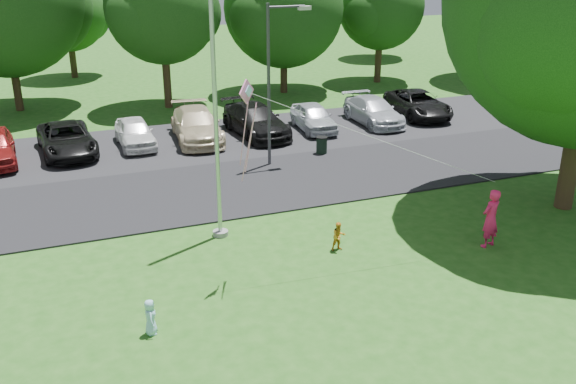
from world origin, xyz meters
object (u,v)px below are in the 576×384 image
object	(u,v)px
flagpole	(215,110)
trash_can	(322,146)
child_yellow	(339,236)
kite	(254,109)
street_lamp	(275,71)
child_blue	(150,317)
woman	(491,218)

from	to	relation	value
flagpole	trash_can	bearing A→B (deg)	45.30
child_yellow	kite	xyz separation A→B (m)	(-2.85, -0.55, 4.38)
street_lamp	child_yellow	bearing A→B (deg)	-97.38
street_lamp	child_blue	size ratio (longest dim) A/B	7.20
child_yellow	woman	bearing A→B (deg)	-18.33
child_yellow	child_blue	size ratio (longest dim) A/B	1.00
street_lamp	woman	xyz separation A→B (m)	(3.48, -9.84, -3.07)
street_lamp	child_yellow	distance (m)	9.17
flagpole	child_blue	world-z (taller)	flagpole
kite	child_blue	bearing A→B (deg)	169.46
woman	child_blue	size ratio (longest dim) A/B	2.04
flagpole	street_lamp	xyz separation A→B (m)	(4.12, 6.04, -0.15)
flagpole	woman	world-z (taller)	flagpole
flagpole	kite	size ratio (longest dim) A/B	1.29
trash_can	kite	distance (m)	12.22
flagpole	street_lamp	bearing A→B (deg)	55.67
child_yellow	kite	bearing A→B (deg)	-169.44
trash_can	kite	bearing A→B (deg)	-123.38
street_lamp	kite	size ratio (longest dim) A/B	0.86
kite	flagpole	bearing A→B (deg)	55.10
child_blue	child_yellow	bearing A→B (deg)	-61.70
street_lamp	child_blue	world-z (taller)	street_lamp
trash_can	child_yellow	size ratio (longest dim) A/B	0.88
child_yellow	child_blue	xyz separation A→B (m)	(-6.21, -2.48, 0.00)
trash_can	child_blue	world-z (taller)	child_blue
child_yellow	trash_can	bearing A→B (deg)	68.68
flagpole	trash_can	world-z (taller)	flagpole
flagpole	woman	bearing A→B (deg)	-26.55
flagpole	child_blue	distance (m)	6.82
flagpole	child_blue	bearing A→B (deg)	-122.60
child_blue	street_lamp	bearing A→B (deg)	-27.01
street_lamp	child_blue	xyz separation A→B (m)	(-7.21, -10.86, -3.56)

